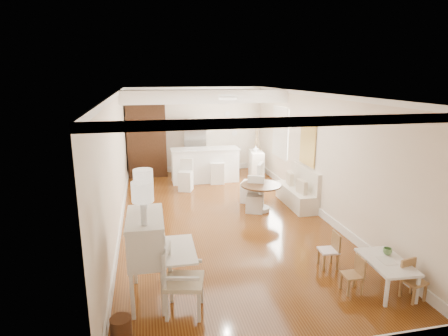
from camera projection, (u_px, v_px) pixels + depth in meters
name	position (u px, v px, depth m)	size (l,w,h in m)	color
room	(221.00, 130.00, 8.37)	(9.00, 9.04, 2.82)	brown
secretary_bureau	(147.00, 258.00, 5.34)	(1.01, 1.03, 1.29)	white
gustavian_armchair	(184.00, 280.00, 5.07)	(0.55, 0.55, 0.96)	silver
wicker_basket	(121.00, 328.00, 4.65)	(0.27, 0.27, 0.27)	#522F19
kids_table	(385.00, 275.00, 5.68)	(0.57, 0.94, 0.47)	white
kids_chair_a	(352.00, 274.00, 5.59)	(0.28, 0.28, 0.57)	#9C7447
kids_chair_b	(328.00, 250.00, 6.31)	(0.30, 0.30, 0.62)	olive
kids_chair_c	(414.00, 281.00, 5.40)	(0.29, 0.29, 0.60)	#A87C4C
banquette	(297.00, 186.00, 9.29)	(0.52, 1.60, 0.98)	silver
dining_table	(261.00, 198.00, 8.95)	(0.96, 0.96, 0.66)	#4C2F18
slip_chair_near	(255.00, 195.00, 8.88)	(0.40, 0.41, 0.84)	silver
slip_chair_far	(252.00, 182.00, 9.56)	(0.49, 0.51, 1.03)	white
breakfast_counter	(205.00, 165.00, 11.37)	(2.05, 0.65, 1.03)	white
bar_stool_left	(186.00, 175.00, 10.49)	(0.36, 0.36, 0.90)	white
bar_stool_right	(217.00, 166.00, 11.20)	(0.41, 0.41, 1.03)	white
pantry_cabinet	(147.00, 141.00, 11.90)	(1.20, 0.60, 2.30)	#381E11
fridge	(206.00, 146.00, 12.32)	(0.75, 0.65, 1.80)	silver
sideboard	(256.00, 164.00, 11.96)	(0.38, 0.86, 0.82)	white
pencil_cup	(387.00, 251.00, 5.80)	(0.13, 0.13, 0.11)	#5F9154
branch_vase	(256.00, 149.00, 11.84)	(0.17, 0.17, 0.18)	silver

